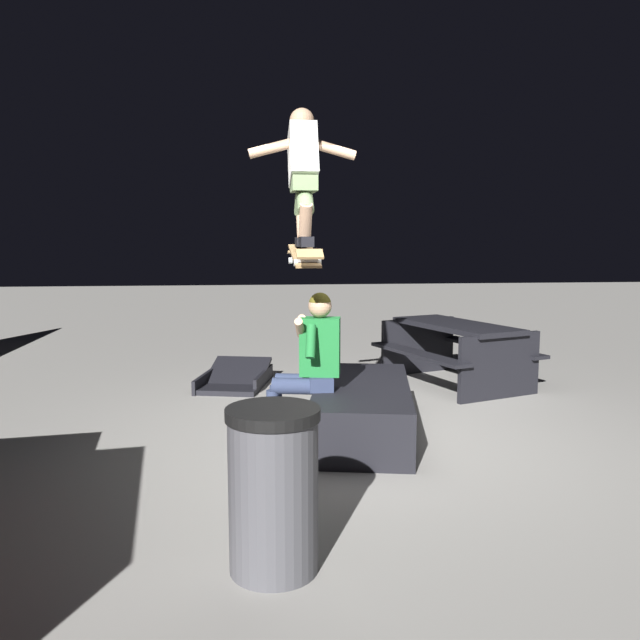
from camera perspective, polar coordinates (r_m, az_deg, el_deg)
The scene contains 8 objects.
ground_plane at distance 5.60m, azimuth 3.88°, elevation -10.78°, with size 40.00×40.00×0.00m, color gray.
ledge_box_main at distance 5.71m, azimuth 3.85°, elevation -8.05°, with size 1.94×0.83×0.46m, color black.
person_sitting_on_ledge at distance 5.42m, azimuth -1.10°, elevation -3.61°, with size 0.60×0.78×1.29m.
skateboard at distance 5.14m, azimuth -1.46°, elevation 5.84°, with size 1.02×0.22×0.18m.
skater_airborne at distance 5.23m, azimuth -1.54°, elevation 13.40°, with size 0.62×0.89×1.12m.
kicker_ramp at distance 7.65m, azimuth -7.72°, elevation -5.49°, with size 1.20×0.94×0.35m.
picnic_table_back at distance 7.74m, azimuth 12.17°, elevation -2.11°, with size 2.05×1.84×0.75m.
trash_bin at distance 3.40m, azimuth -4.23°, elevation -15.04°, with size 0.49×0.49×0.87m.
Camera 1 is at (-5.24, 0.96, 1.72)m, focal length 35.33 mm.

